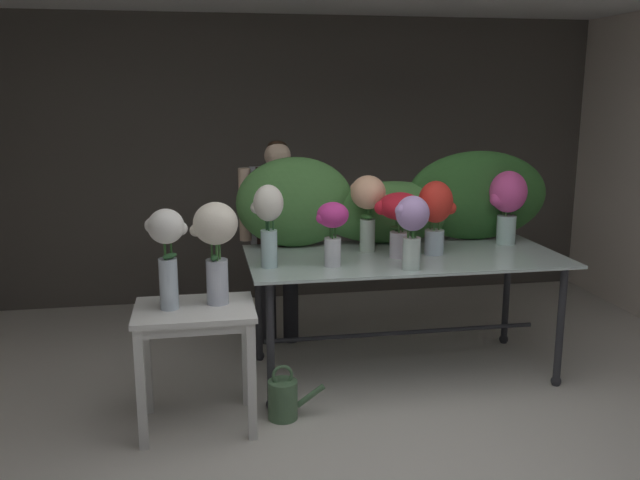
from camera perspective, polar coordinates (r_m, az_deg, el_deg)
name	(u,v)px	position (r m, az deg, el deg)	size (l,w,h in m)	color
ground_plane	(338,362)	(5.04, 1.56, -10.24)	(7.78, 7.78, 0.00)	beige
wall_back	(301,160)	(6.43, -1.62, 6.74)	(5.74, 0.12, 2.62)	#4C4742
display_table_glass	(404,271)	(4.68, 7.06, -2.60)	(2.13, 1.00, 0.86)	#ADC1BD
side_table_white	(195,326)	(4.00, -10.47, -7.10)	(0.68, 0.53, 0.73)	white
florist	(279,222)	(5.18, -3.51, 1.55)	(0.59, 0.24, 1.58)	#232328
foliage_backdrop	(395,203)	(4.96, 6.33, 3.15)	(2.33, 0.31, 0.66)	#477F3D
vase_scarlet_freesia	(435,211)	(4.64, 9.66, 2.46)	(0.27, 0.23, 0.50)	silver
vase_fuchsia_peonies	(508,200)	(5.07, 15.51, 3.29)	(0.28, 0.27, 0.53)	silver
vase_magenta_lilies	(333,226)	(4.26, 1.07, 1.17)	(0.21, 0.20, 0.41)	silver
vase_lilac_anemones	(412,224)	(4.22, 7.76, 1.35)	(0.22, 0.21, 0.46)	silver
vase_peach_tulips	(368,202)	(4.65, 4.06, 3.24)	(0.26, 0.24, 0.53)	silver
vase_crimson_hydrangea	(400,214)	(4.52, 6.71, 2.16)	(0.32, 0.29, 0.44)	silver
vase_ivory_roses	(268,218)	(4.24, -4.37, 1.89)	(0.20, 0.19, 0.53)	silver
vase_white_roses_tall	(167,247)	(3.87, -12.78, -0.58)	(0.24, 0.20, 0.58)	silver
vase_cream_lisianthus_tall	(216,240)	(3.91, -8.74, 0.03)	(0.27, 0.25, 0.60)	silver
watering_can	(284,399)	(4.21, -3.08, -13.19)	(0.35, 0.18, 0.34)	#4C704C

